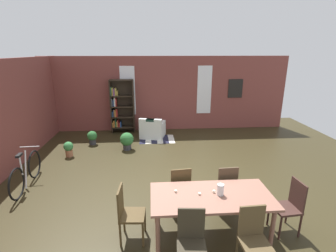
{
  "coord_description": "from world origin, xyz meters",
  "views": [
    {
      "loc": [
        -0.61,
        -4.91,
        3.02
      ],
      "look_at": [
        -0.16,
        1.44,
        1.08
      ],
      "focal_mm": 26.5,
      "sensor_mm": 36.0,
      "label": 1
    }
  ],
  "objects_px": {
    "dining_chair_far_right": "(225,186)",
    "dining_chair_head_right": "(290,205)",
    "dining_chair_near_right": "(254,237)",
    "potted_plant_by_shelf": "(127,140)",
    "dining_chair_head_left": "(128,212)",
    "dining_chair_far_left": "(180,187)",
    "armchair_white": "(153,130)",
    "potted_plant_window": "(92,137)",
    "potted_plant_corner": "(69,148)",
    "bookshelf_tall": "(121,107)",
    "bicycle_second": "(26,173)",
    "vase_on_table": "(220,190)",
    "dining_table": "(211,199)",
    "dining_chair_near_left": "(191,241)"
  },
  "relations": [
    {
      "from": "dining_chair_far_right",
      "to": "dining_chair_head_right",
      "type": "height_order",
      "value": "same"
    },
    {
      "from": "dining_chair_near_right",
      "to": "potted_plant_by_shelf",
      "type": "distance_m",
      "value": 5.14
    },
    {
      "from": "dining_chair_head_left",
      "to": "dining_chair_far_left",
      "type": "distance_m",
      "value": 1.16
    },
    {
      "from": "dining_chair_near_right",
      "to": "armchair_white",
      "type": "bearing_deg",
      "value": 103.2
    },
    {
      "from": "dining_chair_far_left",
      "to": "potted_plant_window",
      "type": "bearing_deg",
      "value": 123.33
    },
    {
      "from": "potted_plant_by_shelf",
      "to": "potted_plant_corner",
      "type": "distance_m",
      "value": 1.73
    },
    {
      "from": "bookshelf_tall",
      "to": "armchair_white",
      "type": "distance_m",
      "value": 1.55
    },
    {
      "from": "potted_plant_corner",
      "to": "bicycle_second",
      "type": "bearing_deg",
      "value": -104.51
    },
    {
      "from": "dining_chair_near_right",
      "to": "dining_chair_head_right",
      "type": "bearing_deg",
      "value": 37.28
    },
    {
      "from": "vase_on_table",
      "to": "potted_plant_by_shelf",
      "type": "relative_size",
      "value": 0.34
    },
    {
      "from": "potted_plant_window",
      "to": "dining_table",
      "type": "bearing_deg",
      "value": -56.84
    },
    {
      "from": "dining_chair_near_right",
      "to": "potted_plant_window",
      "type": "bearing_deg",
      "value": 123.06
    },
    {
      "from": "dining_chair_head_left",
      "to": "potted_plant_by_shelf",
      "type": "relative_size",
      "value": 1.71
    },
    {
      "from": "bookshelf_tall",
      "to": "dining_chair_near_left",
      "type": "bearing_deg",
      "value": -75.66
    },
    {
      "from": "vase_on_table",
      "to": "potted_plant_window",
      "type": "distance_m",
      "value": 5.47
    },
    {
      "from": "potted_plant_corner",
      "to": "potted_plant_by_shelf",
      "type": "bearing_deg",
      "value": 14.44
    },
    {
      "from": "dining_table",
      "to": "dining_chair_far_left",
      "type": "relative_size",
      "value": 2.09
    },
    {
      "from": "armchair_white",
      "to": "potted_plant_by_shelf",
      "type": "height_order",
      "value": "armchair_white"
    },
    {
      "from": "dining_chair_far_right",
      "to": "bookshelf_tall",
      "type": "xyz_separation_m",
      "value": [
        -2.54,
        5.08,
        0.49
      ]
    },
    {
      "from": "potted_plant_corner",
      "to": "potted_plant_window",
      "type": "distance_m",
      "value": 1.08
    },
    {
      "from": "dining_chair_far_right",
      "to": "potted_plant_by_shelf",
      "type": "height_order",
      "value": "dining_chair_far_right"
    },
    {
      "from": "dining_chair_near_left",
      "to": "potted_plant_corner",
      "type": "bearing_deg",
      "value": 125.13
    },
    {
      "from": "dining_chair_near_left",
      "to": "dining_chair_far_right",
      "type": "bearing_deg",
      "value": 57.43
    },
    {
      "from": "bookshelf_tall",
      "to": "potted_plant_window",
      "type": "height_order",
      "value": "bookshelf_tall"
    },
    {
      "from": "dining_table",
      "to": "dining_chair_far_left",
      "type": "xyz_separation_m",
      "value": [
        -0.44,
        0.7,
        -0.17
      ]
    },
    {
      "from": "dining_chair_head_left",
      "to": "potted_plant_window",
      "type": "bearing_deg",
      "value": 109.27
    },
    {
      "from": "dining_chair_far_right",
      "to": "potted_plant_corner",
      "type": "relative_size",
      "value": 2.08
    },
    {
      "from": "armchair_white",
      "to": "potted_plant_by_shelf",
      "type": "xyz_separation_m",
      "value": [
        -0.82,
        -1.13,
        0.03
      ]
    },
    {
      "from": "potted_plant_by_shelf",
      "to": "dining_chair_near_right",
      "type": "bearing_deg",
      "value": -64.9
    },
    {
      "from": "vase_on_table",
      "to": "armchair_white",
      "type": "distance_m",
      "value": 5.23
    },
    {
      "from": "vase_on_table",
      "to": "dining_chair_far_left",
      "type": "xyz_separation_m",
      "value": [
        -0.58,
        0.7,
        -0.35
      ]
    },
    {
      "from": "bookshelf_tall",
      "to": "dining_chair_near_right",
      "type": "bearing_deg",
      "value": -68.61
    },
    {
      "from": "armchair_white",
      "to": "potted_plant_corner",
      "type": "bearing_deg",
      "value": -147.87
    },
    {
      "from": "bicycle_second",
      "to": "bookshelf_tall",
      "type": "bearing_deg",
      "value": 66.06
    },
    {
      "from": "dining_chair_near_left",
      "to": "dining_chair_far_left",
      "type": "bearing_deg",
      "value": 89.98
    },
    {
      "from": "dining_chair_far_right",
      "to": "potted_plant_by_shelf",
      "type": "bearing_deg",
      "value": 123.88
    },
    {
      "from": "dining_chair_near_left",
      "to": "dining_chair_head_right",
      "type": "relative_size",
      "value": 1.0
    },
    {
      "from": "vase_on_table",
      "to": "potted_plant_window",
      "type": "relative_size",
      "value": 0.41
    },
    {
      "from": "bicycle_second",
      "to": "potted_plant_corner",
      "type": "height_order",
      "value": "bicycle_second"
    },
    {
      "from": "dining_chair_near_left",
      "to": "bookshelf_tall",
      "type": "distance_m",
      "value": 6.7
    },
    {
      "from": "armchair_white",
      "to": "potted_plant_by_shelf",
      "type": "relative_size",
      "value": 1.77
    },
    {
      "from": "dining_chair_near_left",
      "to": "dining_chair_far_left",
      "type": "height_order",
      "value": "same"
    },
    {
      "from": "armchair_white",
      "to": "vase_on_table",
      "type": "bearing_deg",
      "value": -78.27
    },
    {
      "from": "dining_chair_far_left",
      "to": "dining_chair_head_right",
      "type": "bearing_deg",
      "value": -20.94
    },
    {
      "from": "dining_chair_far_right",
      "to": "potted_plant_window",
      "type": "relative_size",
      "value": 2.07
    },
    {
      "from": "vase_on_table",
      "to": "dining_chair_near_right",
      "type": "distance_m",
      "value": 0.83
    },
    {
      "from": "dining_chair_near_left",
      "to": "potted_plant_window",
      "type": "distance_m",
      "value": 5.76
    },
    {
      "from": "vase_on_table",
      "to": "dining_chair_near_left",
      "type": "bearing_deg",
      "value": -129.82
    },
    {
      "from": "bicycle_second",
      "to": "potted_plant_by_shelf",
      "type": "distance_m",
      "value": 2.97
    },
    {
      "from": "dining_table",
      "to": "dining_chair_head_right",
      "type": "distance_m",
      "value": 1.38
    }
  ]
}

